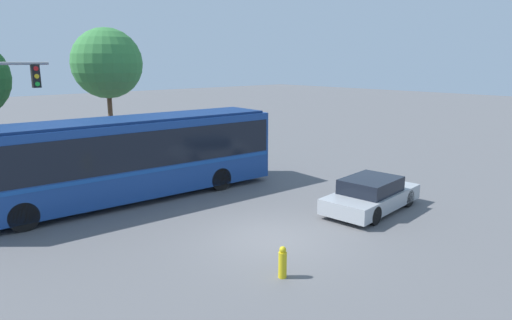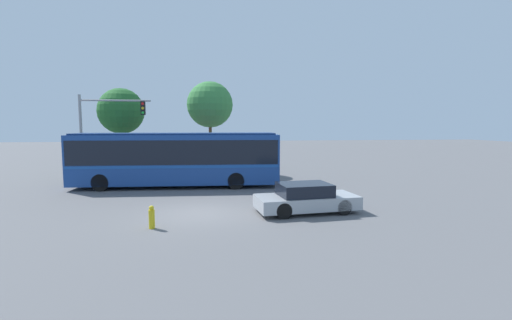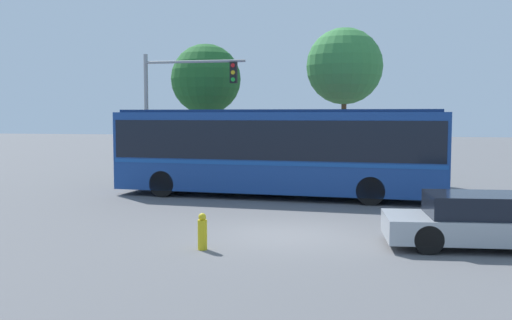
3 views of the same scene
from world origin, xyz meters
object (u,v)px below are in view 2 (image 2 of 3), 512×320
object	(u,v)px
street_tree_left	(121,112)
fire_hydrant	(152,217)
sedan_foreground	(306,198)
street_tree_centre	(210,105)
city_bus	(177,156)
traffic_light_pole	(101,125)

from	to	relation	value
street_tree_left	fire_hydrant	distance (m)	15.34
sedan_foreground	street_tree_centre	world-z (taller)	street_tree_centre
sedan_foreground	city_bus	bearing A→B (deg)	124.24
street_tree_left	fire_hydrant	world-z (taller)	street_tree_left
street_tree_centre	street_tree_left	bearing A→B (deg)	-170.40
city_bus	sedan_foreground	bearing A→B (deg)	133.27
street_tree_centre	fire_hydrant	world-z (taller)	street_tree_centre
traffic_light_pole	street_tree_centre	distance (m)	8.24
street_tree_centre	city_bus	bearing A→B (deg)	-108.67
traffic_light_pole	street_tree_left	size ratio (longest dim) A/B	0.89
city_bus	traffic_light_pole	distance (m)	6.16
sedan_foreground	street_tree_centre	bearing A→B (deg)	100.59
city_bus	traffic_light_pole	world-z (taller)	traffic_light_pole
street_tree_left	sedan_foreground	bearing A→B (deg)	-50.15
street_tree_left	street_tree_centre	bearing A→B (deg)	9.60
sedan_foreground	street_tree_left	distance (m)	16.84
city_bus	sedan_foreground	xyz separation A→B (m)	(6.10, -7.30, -1.28)
street_tree_centre	fire_hydrant	size ratio (longest dim) A/B	8.38
sedan_foreground	fire_hydrant	world-z (taller)	sedan_foreground
street_tree_centre	fire_hydrant	bearing A→B (deg)	-98.71
sedan_foreground	traffic_light_pole	world-z (taller)	traffic_light_pole
sedan_foreground	street_tree_left	bearing A→B (deg)	124.22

